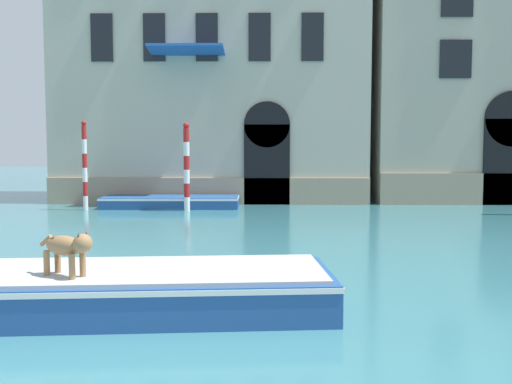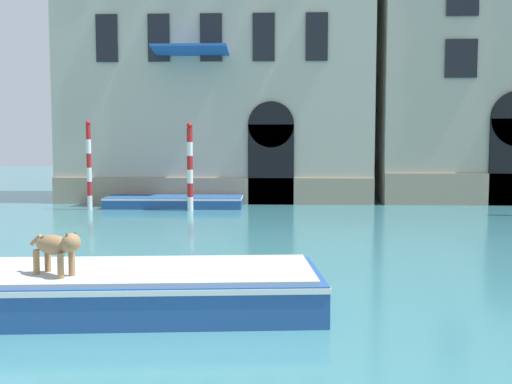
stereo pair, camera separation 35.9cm
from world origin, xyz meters
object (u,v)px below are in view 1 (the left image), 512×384
object	(u,v)px
mooring_pole_0	(187,166)
mooring_pole_2	(85,165)
boat_moored_near_palazzo	(171,202)
dog_on_deck	(68,247)
boat_foreground	(53,290)

from	to	relation	value
mooring_pole_0	mooring_pole_2	xyz separation A→B (m)	(-3.95, 0.17, 0.04)
mooring_pole_0	boat_moored_near_palazzo	bearing A→B (deg)	125.87
dog_on_deck	boat_moored_near_palazzo	world-z (taller)	dog_on_deck
dog_on_deck	boat_foreground	bearing A→B (deg)	161.98
boat_foreground	mooring_pole_0	bearing A→B (deg)	84.15
boat_moored_near_palazzo	mooring_pole_2	world-z (taller)	mooring_pole_2
boat_foreground	mooring_pole_2	xyz separation A→B (m)	(-3.73, 13.90, 1.38)
boat_foreground	dog_on_deck	bearing A→B (deg)	-51.89
mooring_pole_2	boat_moored_near_palazzo	bearing A→B (deg)	16.45
dog_on_deck	mooring_pole_0	distance (m)	14.17
boat_foreground	mooring_pole_0	distance (m)	13.79
boat_foreground	mooring_pole_0	size ratio (longest dim) A/B	2.60
boat_foreground	boat_moored_near_palazzo	bearing A→B (deg)	87.31
boat_foreground	mooring_pole_2	size ratio (longest dim) A/B	2.54
boat_moored_near_palazzo	dog_on_deck	bearing A→B (deg)	-87.24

